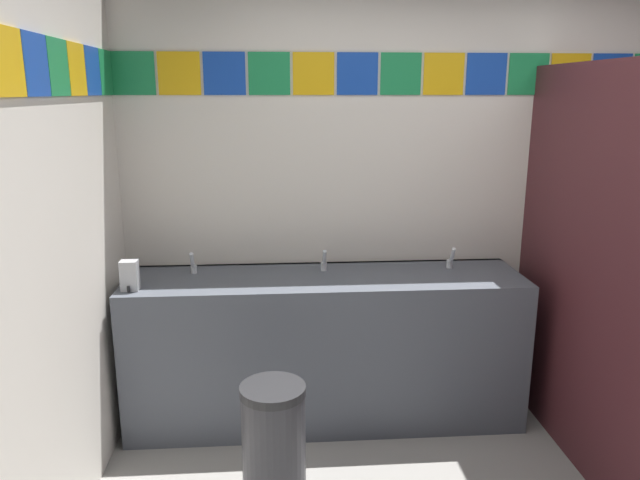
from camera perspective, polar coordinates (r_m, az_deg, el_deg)
name	(u,v)px	position (r m, az deg, el deg)	size (l,w,h in m)	color
wall_back	(436,189)	(3.73, 11.03, 4.76)	(3.76, 0.09, 2.61)	silver
vanity_counter	(325,345)	(3.54, 0.49, -10.04)	(2.25, 0.57, 0.88)	#4C515B
faucet_left	(193,265)	(3.48, -12.02, -2.39)	(0.04, 0.10, 0.14)	silver
faucet_center	(324,263)	(3.46, 0.39, -2.19)	(0.04, 0.10, 0.14)	silver
faucet_right	(451,260)	(3.60, 12.39, -1.89)	(0.04, 0.10, 0.14)	silver
soap_dispenser	(130,276)	(3.29, -17.73, -3.26)	(0.09, 0.09, 0.16)	#B7BABF
toilet	(619,370)	(4.00, 26.63, -11.00)	(0.39, 0.49, 0.74)	white
trash_bin	(274,450)	(2.87, -4.43, -19.35)	(0.29, 0.29, 0.63)	#333338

